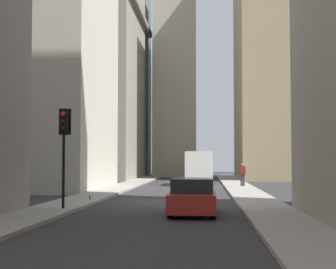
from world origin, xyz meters
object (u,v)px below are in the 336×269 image
at_px(sedan_red, 192,197).
at_px(discarded_bottle, 90,197).
at_px(traffic_light_foreground, 64,135).
at_px(pedestrian, 243,173).
at_px(delivery_truck, 199,168).

relative_size(sedan_red, discarded_bottle, 15.93).
relative_size(traffic_light_foreground, discarded_bottle, 15.34).
relative_size(pedestrian, discarded_bottle, 6.52).
bearing_deg(traffic_light_foreground, pedestrian, -25.08).
height_order(sedan_red, pedestrian, pedestrian).
height_order(sedan_red, discarded_bottle, sedan_red).
bearing_deg(discarded_bottle, traffic_light_foreground, 179.27).
xyz_separation_m(pedestrian, discarded_bottle, (-14.04, 8.68, -0.85)).
relative_size(delivery_truck, traffic_light_foreground, 1.56).
bearing_deg(pedestrian, discarded_bottle, 148.28).
height_order(traffic_light_foreground, discarded_bottle, traffic_light_foreground).
height_order(delivery_truck, traffic_light_foreground, traffic_light_foreground).
bearing_deg(discarded_bottle, sedan_red, -134.94).
bearing_deg(pedestrian, sedan_red, 170.08).
distance_m(sedan_red, traffic_light_foreground, 5.96).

